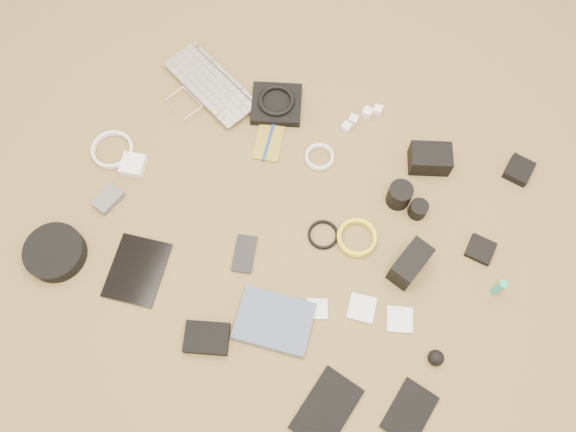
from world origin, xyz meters
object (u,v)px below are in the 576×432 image
at_px(headphone_case, 55,252).
at_px(phone, 244,254).
at_px(laptop, 199,94).
at_px(dslr_camera, 430,159).
at_px(tablet, 137,270).
at_px(paperback, 267,349).

bearing_deg(headphone_case, phone, 23.37).
relative_size(laptop, dslr_camera, 2.77).
xyz_separation_m(dslr_camera, headphone_case, (-0.98, -0.77, -0.01)).
height_order(phone, headphone_case, headphone_case).
distance_m(tablet, headphone_case, 0.26).
xyz_separation_m(tablet, phone, (0.29, 0.18, 0.00)).
bearing_deg(headphone_case, dslr_camera, 38.25).
bearing_deg(dslr_camera, paperback, -128.42).
bearing_deg(dslr_camera, phone, -149.72).
distance_m(laptop, dslr_camera, 0.83).
relative_size(dslr_camera, headphone_case, 0.72).
height_order(tablet, paperback, paperback).
relative_size(phone, headphone_case, 0.66).
relative_size(laptop, phone, 3.00).
xyz_separation_m(laptop, paperback, (0.58, -0.72, -0.00)).
bearing_deg(tablet, dslr_camera, 35.13).
distance_m(dslr_camera, paperback, 0.82).
relative_size(tablet, phone, 1.73).
distance_m(headphone_case, paperback, 0.73).
bearing_deg(paperback, dslr_camera, -26.02).
distance_m(laptop, paperback, 0.93).
distance_m(laptop, tablet, 0.67).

